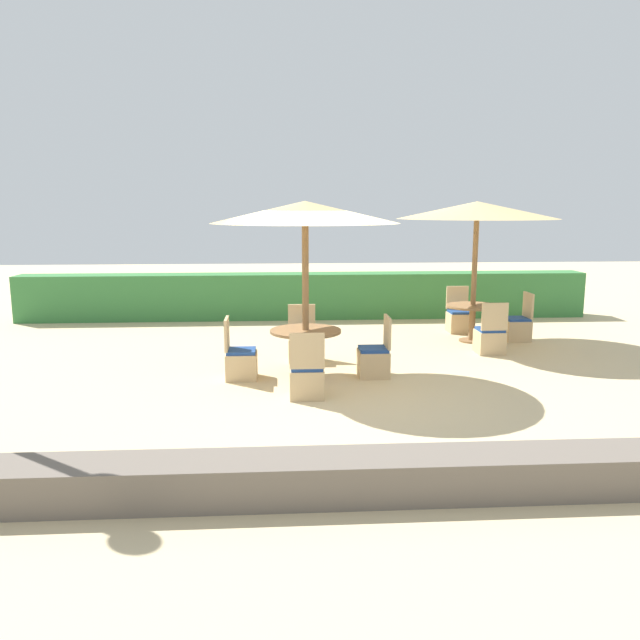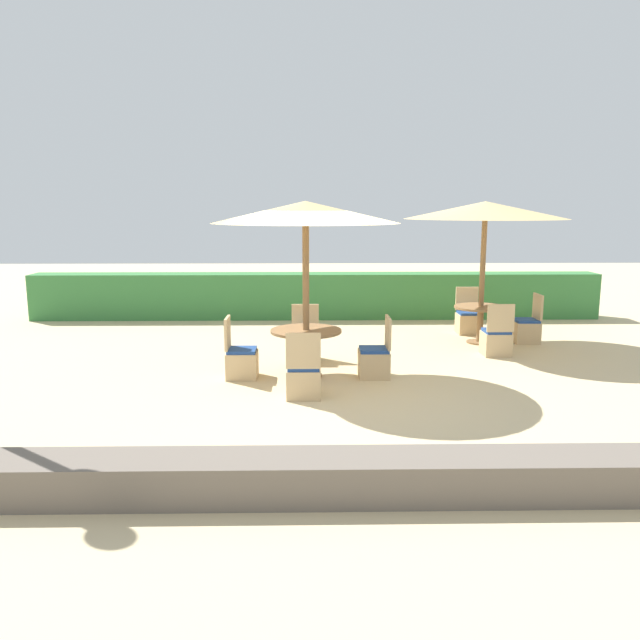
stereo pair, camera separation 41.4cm
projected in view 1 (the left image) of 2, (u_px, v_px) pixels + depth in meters
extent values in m
plane|color=#D1BA8C|center=(323.00, 390.00, 8.81)|extent=(40.00, 40.00, 0.00)
cube|color=#387A3D|center=(306.00, 296.00, 14.45)|extent=(13.00, 0.70, 1.04)
cube|color=#6B6056|center=(348.00, 477.00, 5.54)|extent=(10.00, 0.56, 0.38)
cylinder|color=olive|center=(305.00, 293.00, 9.30)|extent=(0.10, 0.10, 2.56)
cone|color=tan|center=(305.00, 212.00, 9.08)|extent=(2.78, 2.78, 0.32)
cylinder|color=olive|center=(306.00, 375.00, 9.52)|extent=(0.48, 0.48, 0.03)
cylinder|color=olive|center=(306.00, 354.00, 9.46)|extent=(0.12, 0.12, 0.69)
cylinder|color=olive|center=(306.00, 331.00, 9.40)|extent=(1.08, 1.08, 0.04)
cube|color=tan|center=(242.00, 366.00, 9.37)|extent=(0.46, 0.46, 0.40)
cube|color=navy|center=(241.00, 351.00, 9.33)|extent=(0.42, 0.42, 0.05)
cube|color=tan|center=(227.00, 334.00, 9.27)|extent=(0.04, 0.46, 0.48)
cube|color=tan|center=(307.00, 383.00, 8.46)|extent=(0.46, 0.46, 0.40)
cube|color=navy|center=(306.00, 367.00, 8.42)|extent=(0.42, 0.42, 0.05)
cube|color=tan|center=(307.00, 351.00, 8.17)|extent=(0.46, 0.04, 0.48)
cube|color=tan|center=(373.00, 363.00, 9.50)|extent=(0.46, 0.46, 0.40)
cube|color=navy|center=(373.00, 349.00, 9.46)|extent=(0.42, 0.42, 0.05)
cube|color=tan|center=(387.00, 332.00, 9.43)|extent=(0.04, 0.46, 0.48)
cube|color=tan|center=(302.00, 349.00, 10.45)|extent=(0.46, 0.46, 0.40)
cube|color=navy|center=(302.00, 336.00, 10.41)|extent=(0.42, 0.42, 0.05)
cube|color=tan|center=(302.00, 318.00, 10.57)|extent=(0.46, 0.04, 0.48)
cylinder|color=olive|center=(474.00, 275.00, 11.78)|extent=(0.10, 0.10, 2.57)
cone|color=tan|center=(477.00, 210.00, 11.56)|extent=(2.99, 2.99, 0.32)
cylinder|color=olive|center=(471.00, 340.00, 12.00)|extent=(0.48, 0.48, 0.03)
cylinder|color=olive|center=(472.00, 324.00, 11.95)|extent=(0.12, 0.12, 0.67)
cylinder|color=olive|center=(473.00, 306.00, 11.88)|extent=(0.99, 0.99, 0.04)
cube|color=tan|center=(489.00, 342.00, 11.01)|extent=(0.46, 0.46, 0.40)
cube|color=navy|center=(490.00, 329.00, 10.97)|extent=(0.42, 0.42, 0.05)
cube|color=tan|center=(495.00, 317.00, 10.72)|extent=(0.46, 0.04, 0.48)
cube|color=tan|center=(516.00, 330.00, 12.06)|extent=(0.46, 0.46, 0.40)
cube|color=navy|center=(517.00, 319.00, 12.02)|extent=(0.42, 0.42, 0.05)
cube|color=tan|center=(528.00, 305.00, 11.98)|extent=(0.04, 0.46, 0.48)
cube|color=tan|center=(459.00, 322.00, 12.86)|extent=(0.46, 0.46, 0.40)
cube|color=navy|center=(460.00, 312.00, 12.82)|extent=(0.42, 0.42, 0.05)
cube|color=tan|center=(457.00, 298.00, 12.98)|extent=(0.46, 0.04, 0.48)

